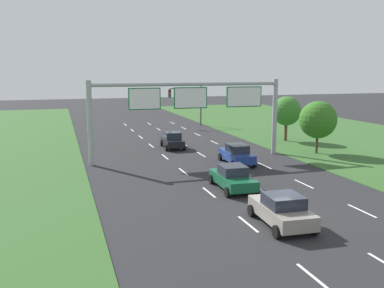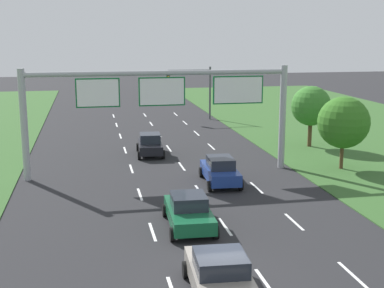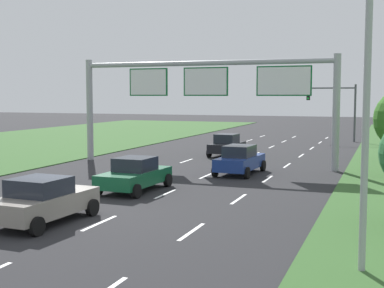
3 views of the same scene
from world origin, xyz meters
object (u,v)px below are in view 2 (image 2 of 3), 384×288
at_px(car_near_red, 150,145).
at_px(car_far_ahead, 220,275).
at_px(car_mid_lane, 189,211).
at_px(roadside_tree_far, 311,106).
at_px(traffic_light_mast, 192,83).
at_px(car_lead_silver, 220,170).
at_px(roadside_tree_mid, 344,123).
at_px(sign_gantry, 163,99).

xyz_separation_m(car_near_red, car_far_ahead, (-0.19, -22.61, 0.01)).
xyz_separation_m(car_mid_lane, roadside_tree_far, (13.01, 16.05, 2.57)).
bearing_deg(traffic_light_mast, car_mid_lane, -101.36).
bearing_deg(car_lead_silver, roadside_tree_far, 45.90).
xyz_separation_m(car_lead_silver, car_far_ahead, (-3.50, -13.98, -0.01)).
xyz_separation_m(car_far_ahead, roadside_tree_mid, (12.42, 15.77, 2.41)).
distance_m(car_lead_silver, car_mid_lane, 7.76).
bearing_deg(roadside_tree_mid, sign_gantry, 174.01).
bearing_deg(sign_gantry, car_near_red, 92.81).
xyz_separation_m(car_mid_lane, traffic_light_mast, (6.32, 31.44, 3.09)).
relative_size(traffic_light_mast, roadside_tree_far, 1.13).
height_order(car_near_red, traffic_light_mast, traffic_light_mast).
height_order(car_mid_lane, roadside_tree_mid, roadside_tree_mid).
bearing_deg(car_lead_silver, car_far_ahead, -101.05).
relative_size(car_mid_lane, traffic_light_mast, 0.80).
distance_m(car_far_ahead, roadside_tree_mid, 20.22).
xyz_separation_m(car_mid_lane, car_far_ahead, (-0.22, -6.95, 0.03)).
height_order(car_lead_silver, roadside_tree_mid, roadside_tree_mid).
xyz_separation_m(car_lead_silver, car_mid_lane, (-3.29, -7.03, -0.04)).
relative_size(sign_gantry, roadside_tree_far, 3.48).
bearing_deg(car_near_red, traffic_light_mast, 71.52).
xyz_separation_m(roadside_tree_mid, roadside_tree_far, (0.81, 7.23, 0.13)).
bearing_deg(car_near_red, roadside_tree_mid, -25.78).
bearing_deg(car_near_red, car_mid_lane, -86.47).
bearing_deg(car_far_ahead, car_near_red, 92.70).
height_order(car_near_red, car_far_ahead, car_near_red).
bearing_deg(traffic_light_mast, car_near_red, -111.90).
distance_m(car_mid_lane, sign_gantry, 10.90).
bearing_deg(roadside_tree_mid, roadside_tree_far, 83.65).
height_order(sign_gantry, roadside_tree_far, sign_gantry).
height_order(car_lead_silver, roadside_tree_far, roadside_tree_far).
xyz_separation_m(car_lead_silver, traffic_light_mast, (3.03, 24.41, 3.04)).
distance_m(car_near_red, car_mid_lane, 15.66).
bearing_deg(roadside_tree_mid, car_lead_silver, -168.63).
relative_size(car_mid_lane, sign_gantry, 0.26).
distance_m(car_near_red, roadside_tree_mid, 14.22).
bearing_deg(roadside_tree_far, roadside_tree_mid, -96.35).
height_order(car_near_red, car_lead_silver, car_lead_silver).
relative_size(car_near_red, car_lead_silver, 0.91).
bearing_deg(roadside_tree_far, traffic_light_mast, 113.52).
bearing_deg(roadside_tree_far, car_mid_lane, -129.03).
bearing_deg(car_lead_silver, car_mid_lane, -112.05).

